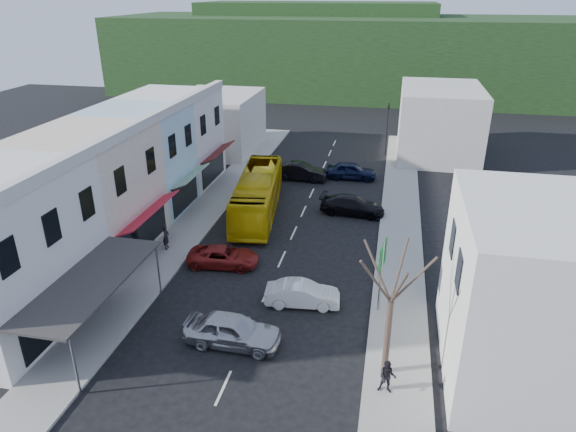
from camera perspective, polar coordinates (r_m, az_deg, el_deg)
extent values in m
plane|color=black|center=(30.08, -2.35, -8.40)|extent=(120.00, 120.00, 0.00)
cube|color=gray|center=(40.57, -9.26, 0.38)|extent=(3.00, 52.00, 0.15)
cube|color=gray|center=(38.15, 12.35, -1.46)|extent=(3.00, 52.00, 0.15)
cube|color=#521715|center=(27.44, -22.80, -6.48)|extent=(1.30, 7.65, 0.08)
cube|color=#C5B299|center=(35.55, -21.21, 2.40)|extent=(7.00, 8.00, 8.00)
cube|color=#B21A2A|center=(33.91, -15.10, 0.47)|extent=(1.30, 6.80, 0.08)
cube|color=#98B7C1|center=(41.23, -16.18, 5.94)|extent=(7.00, 6.00, 8.00)
cube|color=#195926|center=(39.82, -10.76, 4.41)|extent=(1.30, 5.10, 0.08)
cube|color=silver|center=(46.82, -12.60, 8.41)|extent=(7.00, 7.00, 8.00)
cube|color=#521715|center=(45.58, -7.73, 7.11)|extent=(1.30, 5.95, 0.08)
cube|color=silver|center=(24.93, 26.93, -7.94)|extent=(8.00, 9.00, 8.00)
cube|color=#B7B2A8|center=(56.32, -7.75, 10.29)|extent=(8.00, 10.00, 6.00)
cube|color=#B7B2A8|center=(56.23, 16.42, 10.05)|extent=(8.00, 12.00, 7.00)
cube|color=black|center=(89.41, 7.95, 17.25)|extent=(80.00, 24.00, 12.00)
cube|color=black|center=(95.89, 3.31, 20.27)|extent=(40.00, 16.00, 8.00)
imported|color=gold|center=(39.57, -3.39, 2.35)|extent=(3.99, 11.83, 3.10)
imported|color=#B3B2B8|center=(25.87, -6.19, -12.70)|extent=(4.45, 1.92, 1.40)
imported|color=silver|center=(28.57, 1.61, -8.64)|extent=(4.57, 2.26, 1.40)
imported|color=maroon|center=(32.66, -7.19, -4.36)|extent=(4.76, 2.33, 1.40)
imported|color=black|center=(40.05, 7.16, 1.16)|extent=(4.64, 2.23, 1.40)
imported|color=black|center=(47.64, 7.04, 4.92)|extent=(4.45, 1.93, 1.40)
imported|color=black|center=(47.09, 1.38, 4.87)|extent=(4.44, 1.91, 1.40)
imported|color=black|center=(35.04, -13.40, -2.26)|extent=(0.50, 0.66, 1.70)
imported|color=black|center=(23.24, 10.99, -17.04)|extent=(0.71, 0.46, 1.70)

